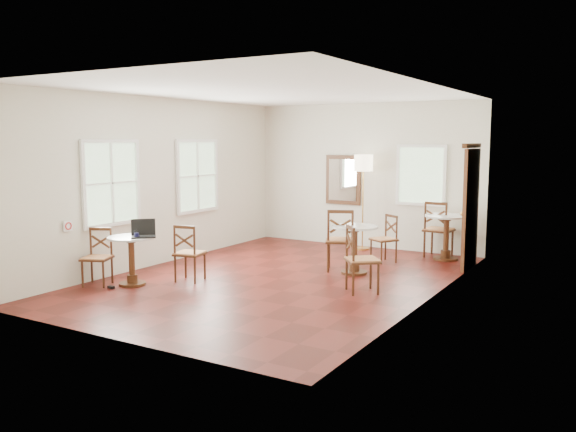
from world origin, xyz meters
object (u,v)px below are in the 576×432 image
object	(u,v)px
cafe_table_back	(446,232)
floor_lamp	(363,169)
chair_near_a	(189,253)
chair_mid_a	(340,240)
water_glass	(136,233)
navy_mug	(137,236)
cafe_table_near	(132,255)
mouse	(134,235)
chair_back_b	(385,239)
chair_near_b	(98,257)
power_adapter	(111,287)
laptop	(143,233)
chair_back_a	(438,229)
chair_mid_b	(361,259)
cafe_table_mid	(355,244)

from	to	relation	value
cafe_table_back	floor_lamp	bearing A→B (deg)	172.93
chair_near_a	chair_mid_a	bearing A→B (deg)	-144.23
floor_lamp	water_glass	size ratio (longest dim) A/B	17.84
floor_lamp	navy_mug	distance (m)	5.09
floor_lamp	water_glass	distance (m)	5.03
cafe_table_near	mouse	world-z (taller)	mouse
chair_near_a	cafe_table_back	bearing A→B (deg)	-141.08
chair_mid_a	chair_back_b	bearing A→B (deg)	-133.95
chair_near_b	power_adapter	bearing A→B (deg)	-35.73
chair_near_b	laptop	size ratio (longest dim) A/B	1.85
chair_back_a	chair_back_b	world-z (taller)	chair_back_a
cafe_table_back	mouse	distance (m)	5.70
chair_back_a	power_adapter	xyz separation A→B (m)	(-3.55, -4.98, -0.52)
chair_mid_b	mouse	world-z (taller)	chair_mid_b
chair_mid_b	water_glass	world-z (taller)	chair_mid_b
navy_mug	water_glass	bearing A→B (deg)	139.47
cafe_table_back	laptop	size ratio (longest dim) A/B	1.78
cafe_table_mid	cafe_table_back	distance (m)	2.19
chair_mid_b	power_adapter	xyz separation A→B (m)	(-3.36, -1.74, -0.48)
cafe_table_near	floor_lamp	size ratio (longest dim) A/B	0.39
laptop	mouse	xyz separation A→B (m)	(-0.19, -0.01, -0.05)
chair_back_a	laptop	world-z (taller)	chair_back_a
navy_mug	water_glass	distance (m)	0.16
chair_mid_b	laptop	bearing A→B (deg)	73.27
cafe_table_near	chair_mid_b	world-z (taller)	chair_mid_b
chair_near_b	chair_back_a	size ratio (longest dim) A/B	0.81
laptop	chair_near_b	bearing A→B (deg)	165.05
chair_mid_a	power_adapter	xyz separation A→B (m)	(-2.45, -2.93, -0.52)
chair_mid_a	power_adapter	size ratio (longest dim) A/B	10.56
chair_near_a	water_glass	distance (m)	0.90
cafe_table_mid	chair_near_b	bearing A→B (deg)	-138.40
chair_back_a	mouse	world-z (taller)	chair_back_a
chair_back_b	chair_mid_b	bearing A→B (deg)	-44.91
cafe_table_near	chair_mid_a	xyz separation A→B (m)	(2.34, 2.59, 0.06)
navy_mug	cafe_table_near	bearing A→B (deg)	161.00
chair_near_a	navy_mug	bearing A→B (deg)	47.55
cafe_table_near	laptop	distance (m)	0.41
mouse	chair_mid_a	bearing A→B (deg)	40.44
chair_back_a	navy_mug	size ratio (longest dim) A/B	10.76
chair_back_a	water_glass	xyz separation A→B (m)	(-3.37, -4.60, 0.28)
navy_mug	chair_back_b	bearing A→B (deg)	55.83
cafe_table_near	power_adapter	bearing A→B (deg)	-109.03
floor_lamp	power_adapter	bearing A→B (deg)	-111.38
mouse	water_glass	distance (m)	0.08
laptop	navy_mug	distance (m)	0.16
floor_lamp	laptop	bearing A→B (deg)	-110.02
laptop	chair_near_a	bearing A→B (deg)	9.32
cafe_table_back	chair_mid_a	xyz separation A→B (m)	(-1.31, -1.85, 0.01)
laptop	water_glass	bearing A→B (deg)	157.71
cafe_table_near	water_glass	world-z (taller)	water_glass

